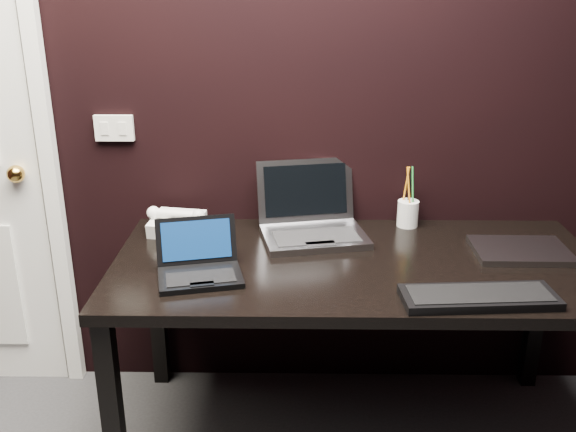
{
  "coord_description": "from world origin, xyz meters",
  "views": [
    {
      "loc": [
        0.09,
        -0.65,
        1.67
      ],
      "look_at": [
        0.06,
        1.35,
        0.92
      ],
      "focal_mm": 40.0,
      "sensor_mm": 36.0,
      "label": 1
    }
  ],
  "objects_px": {
    "netbook": "(199,266)",
    "desk_phone": "(177,223)",
    "pen_cup": "(408,212)",
    "silver_laptop": "(312,223)",
    "ext_keyboard": "(479,297)",
    "closed_laptop": "(520,251)",
    "mobile_phone": "(168,251)",
    "desk": "(356,280)"
  },
  "relations": [
    {
      "from": "ext_keyboard",
      "to": "pen_cup",
      "type": "distance_m",
      "value": 0.64
    },
    {
      "from": "closed_laptop",
      "to": "desk_phone",
      "type": "distance_m",
      "value": 1.27
    },
    {
      "from": "netbook",
      "to": "desk_phone",
      "type": "relative_size",
      "value": 1.33
    },
    {
      "from": "silver_laptop",
      "to": "mobile_phone",
      "type": "distance_m",
      "value": 0.56
    },
    {
      "from": "silver_laptop",
      "to": "pen_cup",
      "type": "relative_size",
      "value": 1.8
    },
    {
      "from": "closed_laptop",
      "to": "desk_phone",
      "type": "xyz_separation_m",
      "value": [
        -1.26,
        0.18,
        0.03
      ]
    },
    {
      "from": "netbook",
      "to": "ext_keyboard",
      "type": "relative_size",
      "value": 0.66
    },
    {
      "from": "desk_phone",
      "to": "pen_cup",
      "type": "bearing_deg",
      "value": 5.62
    },
    {
      "from": "silver_laptop",
      "to": "desk_phone",
      "type": "distance_m",
      "value": 0.52
    },
    {
      "from": "mobile_phone",
      "to": "pen_cup",
      "type": "relative_size",
      "value": 0.35
    },
    {
      "from": "desk",
      "to": "mobile_phone",
      "type": "xyz_separation_m",
      "value": [
        -0.66,
        0.0,
        0.11
      ]
    },
    {
      "from": "desk",
      "to": "ext_keyboard",
      "type": "xyz_separation_m",
      "value": [
        0.35,
        -0.3,
        0.09
      ]
    },
    {
      "from": "desk",
      "to": "mobile_phone",
      "type": "bearing_deg",
      "value": 179.84
    },
    {
      "from": "closed_laptop",
      "to": "desk_phone",
      "type": "height_order",
      "value": "desk_phone"
    },
    {
      "from": "desk",
      "to": "netbook",
      "type": "xyz_separation_m",
      "value": [
        -0.53,
        -0.13,
        0.11
      ]
    },
    {
      "from": "ext_keyboard",
      "to": "closed_laptop",
      "type": "xyz_separation_m",
      "value": [
        0.24,
        0.36,
        -0.0
      ]
    },
    {
      "from": "mobile_phone",
      "to": "netbook",
      "type": "bearing_deg",
      "value": -45.87
    },
    {
      "from": "silver_laptop",
      "to": "ext_keyboard",
      "type": "distance_m",
      "value": 0.72
    },
    {
      "from": "silver_laptop",
      "to": "closed_laptop",
      "type": "xyz_separation_m",
      "value": [
        0.74,
        -0.16,
        -0.04
      ]
    },
    {
      "from": "netbook",
      "to": "closed_laptop",
      "type": "height_order",
      "value": "netbook"
    },
    {
      "from": "closed_laptop",
      "to": "mobile_phone",
      "type": "relative_size",
      "value": 3.94
    },
    {
      "from": "silver_laptop",
      "to": "desk_phone",
      "type": "xyz_separation_m",
      "value": [
        -0.52,
        0.02,
        -0.01
      ]
    },
    {
      "from": "silver_laptop",
      "to": "pen_cup",
      "type": "bearing_deg",
      "value": 15.85
    },
    {
      "from": "ext_keyboard",
      "to": "closed_laptop",
      "type": "bearing_deg",
      "value": 56.14
    },
    {
      "from": "netbook",
      "to": "closed_laptop",
      "type": "bearing_deg",
      "value": 10.02
    },
    {
      "from": "pen_cup",
      "to": "desk_phone",
      "type": "bearing_deg",
      "value": -174.38
    },
    {
      "from": "mobile_phone",
      "to": "closed_laptop",
      "type": "bearing_deg",
      "value": 3.02
    },
    {
      "from": "pen_cup",
      "to": "mobile_phone",
      "type": "bearing_deg",
      "value": -159.4
    },
    {
      "from": "mobile_phone",
      "to": "pen_cup",
      "type": "height_order",
      "value": "pen_cup"
    },
    {
      "from": "desk",
      "to": "closed_laptop",
      "type": "distance_m",
      "value": 0.6
    },
    {
      "from": "closed_laptop",
      "to": "pen_cup",
      "type": "distance_m",
      "value": 0.45
    },
    {
      "from": "netbook",
      "to": "pen_cup",
      "type": "height_order",
      "value": "pen_cup"
    },
    {
      "from": "closed_laptop",
      "to": "mobile_phone",
      "type": "xyz_separation_m",
      "value": [
        -1.25,
        -0.07,
        0.02
      ]
    },
    {
      "from": "silver_laptop",
      "to": "desk_phone",
      "type": "relative_size",
      "value": 1.85
    },
    {
      "from": "ext_keyboard",
      "to": "desk",
      "type": "bearing_deg",
      "value": 139.44
    },
    {
      "from": "desk",
      "to": "mobile_phone",
      "type": "height_order",
      "value": "mobile_phone"
    },
    {
      "from": "netbook",
      "to": "mobile_phone",
      "type": "distance_m",
      "value": 0.18
    },
    {
      "from": "desk",
      "to": "closed_laptop",
      "type": "xyz_separation_m",
      "value": [
        0.59,
        0.07,
        0.09
      ]
    },
    {
      "from": "desk",
      "to": "mobile_phone",
      "type": "distance_m",
      "value": 0.67
    },
    {
      "from": "netbook",
      "to": "silver_laptop",
      "type": "bearing_deg",
      "value": 43.38
    },
    {
      "from": "netbook",
      "to": "silver_laptop",
      "type": "relative_size",
      "value": 0.72
    },
    {
      "from": "netbook",
      "to": "pen_cup",
      "type": "distance_m",
      "value": 0.89
    }
  ]
}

